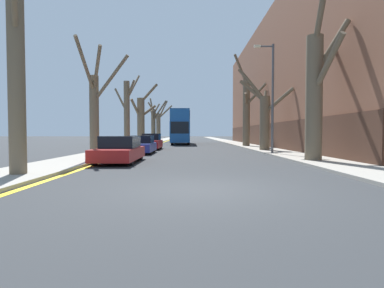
{
  "coord_description": "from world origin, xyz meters",
  "views": [
    {
      "loc": [
        -0.31,
        -7.86,
        1.48
      ],
      "look_at": [
        -0.09,
        28.43,
        0.2
      ],
      "focal_mm": 28.0,
      "sensor_mm": 36.0,
      "label": 1
    }
  ],
  "objects_px": {
    "street_tree_left_2": "(127,112)",
    "parked_car_2": "(151,142)",
    "parked_car_0": "(120,150)",
    "street_tree_left_0": "(17,55)",
    "double_decker_bus": "(181,126)",
    "lamp_post": "(271,93)",
    "street_tree_right_1": "(264,117)",
    "street_tree_right_0": "(316,91)",
    "street_tree_left_1": "(95,108)",
    "street_tree_left_4": "(154,123)",
    "street_tree_left_3": "(141,119)",
    "parked_car_1": "(141,145)",
    "street_tree_right_2": "(246,110)",
    "street_tree_left_5": "(158,123)"
  },
  "relations": [
    {
      "from": "street_tree_left_2",
      "to": "parked_car_2",
      "type": "distance_m",
      "value": 3.48
    },
    {
      "from": "parked_car_0",
      "to": "street_tree_left_0",
      "type": "bearing_deg",
      "value": -112.41
    },
    {
      "from": "double_decker_bus",
      "to": "lamp_post",
      "type": "bearing_deg",
      "value": -71.85
    },
    {
      "from": "street_tree_right_1",
      "to": "double_decker_bus",
      "type": "relative_size",
      "value": 0.63
    },
    {
      "from": "street_tree_right_0",
      "to": "street_tree_right_1",
      "type": "xyz_separation_m",
      "value": [
        -0.3,
        9.58,
        -0.81
      ]
    },
    {
      "from": "street_tree_left_0",
      "to": "street_tree_left_1",
      "type": "xyz_separation_m",
      "value": [
        0.07,
        7.83,
        -1.09
      ]
    },
    {
      "from": "street_tree_left_2",
      "to": "street_tree_right_0",
      "type": "distance_m",
      "value": 17.04
    },
    {
      "from": "parked_car_2",
      "to": "double_decker_bus",
      "type": "bearing_deg",
      "value": 80.68
    },
    {
      "from": "street_tree_left_4",
      "to": "lamp_post",
      "type": "distance_m",
      "value": 26.86
    },
    {
      "from": "street_tree_left_3",
      "to": "parked_car_1",
      "type": "height_order",
      "value": "street_tree_left_3"
    },
    {
      "from": "street_tree_left_2",
      "to": "street_tree_left_4",
      "type": "xyz_separation_m",
      "value": [
        0.24,
        17.96,
        -0.35
      ]
    },
    {
      "from": "street_tree_left_1",
      "to": "street_tree_left_2",
      "type": "xyz_separation_m",
      "value": [
        -0.07,
        9.4,
        0.43
      ]
    },
    {
      "from": "double_decker_bus",
      "to": "parked_car_2",
      "type": "height_order",
      "value": "double_decker_bus"
    },
    {
      "from": "street_tree_left_2",
      "to": "lamp_post",
      "type": "height_order",
      "value": "lamp_post"
    },
    {
      "from": "parked_car_0",
      "to": "lamp_post",
      "type": "relative_size",
      "value": 0.59
    },
    {
      "from": "street_tree_left_1",
      "to": "street_tree_left_3",
      "type": "xyz_separation_m",
      "value": [
        -0.09,
        17.48,
        0.16
      ]
    },
    {
      "from": "street_tree_right_2",
      "to": "parked_car_2",
      "type": "height_order",
      "value": "street_tree_right_2"
    },
    {
      "from": "street_tree_left_1",
      "to": "parked_car_0",
      "type": "height_order",
      "value": "street_tree_left_1"
    },
    {
      "from": "street_tree_right_1",
      "to": "parked_car_2",
      "type": "relative_size",
      "value": 1.68
    },
    {
      "from": "street_tree_left_1",
      "to": "street_tree_right_0",
      "type": "bearing_deg",
      "value": -11.79
    },
    {
      "from": "street_tree_left_3",
      "to": "street_tree_right_0",
      "type": "distance_m",
      "value": 23.43
    },
    {
      "from": "street_tree_left_3",
      "to": "lamp_post",
      "type": "height_order",
      "value": "lamp_post"
    },
    {
      "from": "street_tree_left_3",
      "to": "street_tree_left_5",
      "type": "height_order",
      "value": "street_tree_left_3"
    },
    {
      "from": "parked_car_2",
      "to": "street_tree_left_1",
      "type": "bearing_deg",
      "value": -101.89
    },
    {
      "from": "street_tree_left_2",
      "to": "street_tree_right_0",
      "type": "height_order",
      "value": "street_tree_right_0"
    },
    {
      "from": "street_tree_left_3",
      "to": "street_tree_left_4",
      "type": "distance_m",
      "value": 9.88
    },
    {
      "from": "street_tree_left_1",
      "to": "street_tree_left_4",
      "type": "height_order",
      "value": "street_tree_left_4"
    },
    {
      "from": "parked_car_0",
      "to": "street_tree_right_1",
      "type": "bearing_deg",
      "value": 44.84
    },
    {
      "from": "street_tree_left_0",
      "to": "street_tree_right_2",
      "type": "relative_size",
      "value": 0.86
    },
    {
      "from": "street_tree_left_3",
      "to": "parked_car_1",
      "type": "xyz_separation_m",
      "value": [
        2.16,
        -13.33,
        -2.5
      ]
    },
    {
      "from": "street_tree_left_5",
      "to": "parked_car_2",
      "type": "height_order",
      "value": "street_tree_left_5"
    },
    {
      "from": "street_tree_right_2",
      "to": "double_decker_bus",
      "type": "height_order",
      "value": "street_tree_right_2"
    },
    {
      "from": "street_tree_left_3",
      "to": "street_tree_right_1",
      "type": "height_order",
      "value": "street_tree_left_3"
    },
    {
      "from": "street_tree_right_2",
      "to": "street_tree_left_0",
      "type": "bearing_deg",
      "value": -117.3
    },
    {
      "from": "street_tree_left_3",
      "to": "parked_car_0",
      "type": "height_order",
      "value": "street_tree_left_3"
    },
    {
      "from": "street_tree_left_0",
      "to": "street_tree_left_3",
      "type": "distance_m",
      "value": 25.32
    },
    {
      "from": "street_tree_left_4",
      "to": "street_tree_right_1",
      "type": "xyz_separation_m",
      "value": [
        11.63,
        -20.3,
        -0.2
      ]
    },
    {
      "from": "parked_car_2",
      "to": "street_tree_left_2",
      "type": "bearing_deg",
      "value": -168.39
    },
    {
      "from": "street_tree_right_0",
      "to": "parked_car_2",
      "type": "distance_m",
      "value": 16.2
    },
    {
      "from": "street_tree_left_4",
      "to": "parked_car_2",
      "type": "distance_m",
      "value": 17.78
    },
    {
      "from": "street_tree_left_4",
      "to": "street_tree_right_1",
      "type": "distance_m",
      "value": 23.4
    },
    {
      "from": "street_tree_left_4",
      "to": "street_tree_right_0",
      "type": "height_order",
      "value": "street_tree_right_0"
    },
    {
      "from": "street_tree_left_3",
      "to": "parked_car_2",
      "type": "height_order",
      "value": "street_tree_left_3"
    },
    {
      "from": "street_tree_left_2",
      "to": "street_tree_right_0",
      "type": "relative_size",
      "value": 0.91
    },
    {
      "from": "street_tree_right_2",
      "to": "lamp_post",
      "type": "xyz_separation_m",
      "value": [
        -0.63,
        -12.47,
        0.19
      ]
    },
    {
      "from": "parked_car_1",
      "to": "parked_car_2",
      "type": "height_order",
      "value": "parked_car_2"
    },
    {
      "from": "street_tree_left_4",
      "to": "parked_car_2",
      "type": "relative_size",
      "value": 1.66
    },
    {
      "from": "double_decker_bus",
      "to": "street_tree_left_2",
      "type": "bearing_deg",
      "value": -107.03
    },
    {
      "from": "street_tree_left_3",
      "to": "street_tree_right_0",
      "type": "height_order",
      "value": "street_tree_right_0"
    },
    {
      "from": "street_tree_right_1",
      "to": "double_decker_bus",
      "type": "height_order",
      "value": "street_tree_right_1"
    }
  ]
}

